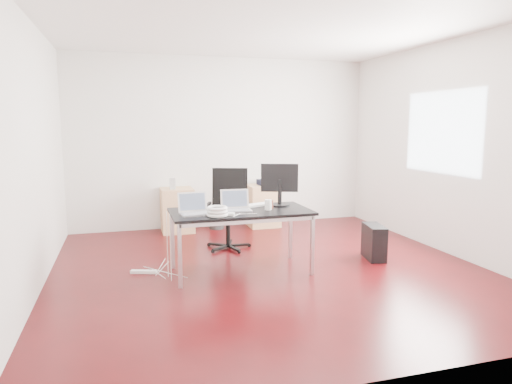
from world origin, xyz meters
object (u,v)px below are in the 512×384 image
object	(u,v)px
desk	(241,215)
filing_cabinet_right	(263,206)
filing_cabinet_left	(177,210)
office_chair	(229,205)
pc_tower	(374,242)

from	to	relation	value
desk	filing_cabinet_right	bearing A→B (deg)	66.69
desk	filing_cabinet_left	world-z (taller)	desk
desk	office_chair	bearing A→B (deg)	84.38
filing_cabinet_left	filing_cabinet_right	world-z (taller)	same
office_chair	pc_tower	distance (m)	2.01
pc_tower	filing_cabinet_right	bearing A→B (deg)	121.93
filing_cabinet_left	filing_cabinet_right	distance (m)	1.44
desk	pc_tower	distance (m)	1.82
filing_cabinet_right	filing_cabinet_left	bearing A→B (deg)	180.00
office_chair	filing_cabinet_right	xyz separation A→B (m)	(0.85, 1.14, -0.26)
office_chair	filing_cabinet_left	size ratio (longest dim) A/B	1.54
desk	office_chair	world-z (taller)	office_chair
filing_cabinet_right	pc_tower	world-z (taller)	filing_cabinet_right
desk	office_chair	distance (m)	1.09
filing_cabinet_left	filing_cabinet_right	bearing A→B (deg)	0.00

